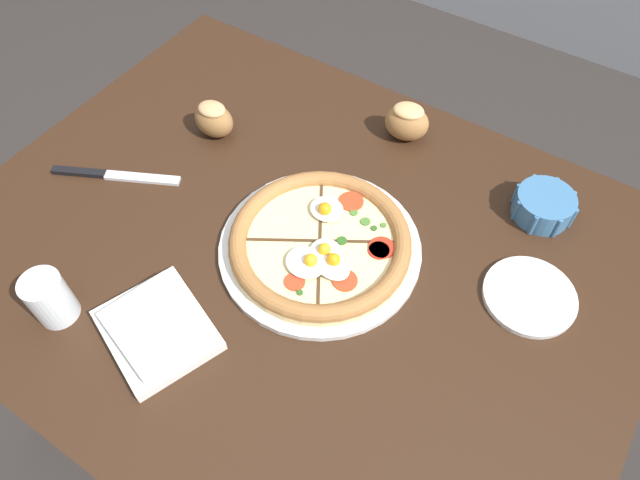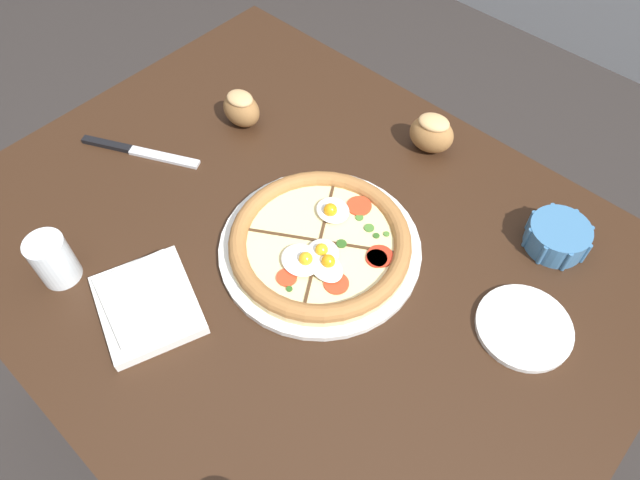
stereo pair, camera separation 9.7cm
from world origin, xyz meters
The scene contains 10 objects.
ground_plane centered at (0.00, 0.00, 0.00)m, with size 12.00×12.00×0.00m, color #2D2826.
dining_table centered at (0.00, 0.00, 0.63)m, with size 1.19×0.93×0.73m.
pizza centered at (0.04, 0.02, 0.75)m, with size 0.35×0.35×0.05m.
ramekin_bowl centered at (0.34, 0.31, 0.75)m, with size 0.11×0.11×0.05m.
napkin_folded centered at (-0.08, -0.25, 0.74)m, with size 0.22×0.20×0.04m.
bread_piece_near centered at (-0.29, 0.15, 0.77)m, with size 0.09×0.07×0.07m.
bread_piece_mid centered at (0.04, 0.35, 0.77)m, with size 0.10×0.09×0.08m.
knife_main centered at (-0.38, -0.05, 0.73)m, with size 0.23×0.13×0.01m.
water_glass centered at (-0.24, -0.31, 0.77)m, with size 0.06×0.06×0.09m.
side_saucer centered at (0.39, 0.13, 0.73)m, with size 0.15×0.15×0.01m.
Camera 1 is at (0.36, -0.46, 1.54)m, focal length 32.00 mm.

